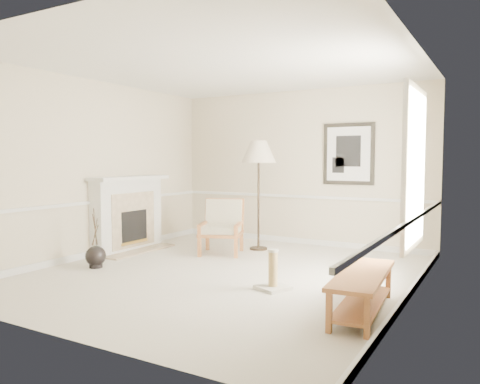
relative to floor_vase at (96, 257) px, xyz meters
name	(u,v)px	position (x,y,z in m)	size (l,w,h in m)	color
ground	(224,273)	(1.84, 0.64, -0.16)	(5.50, 5.50, 0.00)	silver
room	(235,140)	(1.98, 0.72, 1.70)	(5.04, 5.54, 2.92)	beige
fireplace	(128,214)	(-0.51, 1.24, 0.48)	(0.64, 1.64, 1.31)	white
floor_vase	(96,257)	(0.00, 0.00, 0.00)	(0.30, 0.30, 0.89)	black
armchair	(222,224)	(1.04, 1.88, 0.33)	(0.91, 0.94, 0.92)	#986331
floor_lamp	(259,155)	(1.45, 2.44, 1.52)	(0.80, 0.80, 1.93)	black
bench	(362,286)	(3.99, -0.10, 0.13)	(0.57, 1.54, 0.43)	#986331
scratching_post	(273,277)	(2.79, 0.25, 0.00)	(0.46, 0.46, 0.50)	beige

